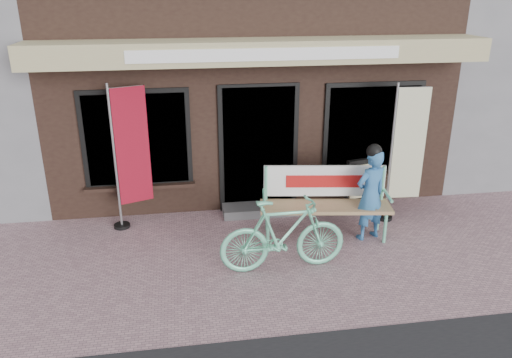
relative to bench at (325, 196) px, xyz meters
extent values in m
plane|color=#A37C85|center=(-0.86, -0.87, -0.64)|extent=(70.00, 70.00, 0.00)
cube|color=black|center=(-0.86, 4.13, 1.16)|extent=(7.00, 6.00, 3.60)
cube|color=tan|center=(-0.86, 0.78, 2.11)|extent=(7.00, 0.80, 0.35)
cube|color=white|center=(-0.86, 0.37, 2.11)|extent=(4.00, 0.02, 0.18)
cube|color=black|center=(-0.86, 1.11, 0.46)|extent=(1.20, 0.06, 2.10)
cube|color=black|center=(-0.86, 1.10, 0.46)|extent=(1.35, 0.04, 2.20)
cube|color=black|center=(-2.86, 1.11, 0.71)|extent=(1.60, 0.06, 1.50)
cube|color=black|center=(1.14, 1.11, 0.71)|extent=(1.60, 0.06, 1.50)
cube|color=black|center=(-2.86, 1.10, 0.71)|extent=(1.75, 0.04, 1.65)
cube|color=black|center=(1.14, 1.10, 0.71)|extent=(1.75, 0.04, 1.65)
cube|color=black|center=(-2.86, 1.05, -0.09)|extent=(1.80, 0.18, 0.06)
cube|color=black|center=(1.14, 1.05, -0.09)|extent=(1.80, 0.18, 0.06)
cube|color=#59595B|center=(-0.86, 0.88, -0.56)|extent=(1.30, 0.45, 0.15)
cylinder|color=#6CD3A8|center=(-0.93, -0.19, -0.40)|extent=(0.06, 0.06, 0.47)
cylinder|color=#6CD3A8|center=(-0.86, 0.25, -0.40)|extent=(0.06, 0.06, 0.47)
cylinder|color=#6CD3A8|center=(0.83, -0.46, -0.40)|extent=(0.06, 0.06, 0.47)
cylinder|color=#6CD3A8|center=(0.90, -0.02, -0.40)|extent=(0.06, 0.06, 0.47)
cube|color=tan|center=(-0.02, -0.10, -0.14)|extent=(2.05, 0.79, 0.06)
cylinder|color=#6CD3A8|center=(-0.88, 0.25, 0.14)|extent=(0.06, 0.06, 0.61)
cylinder|color=#6CD3A8|center=(0.92, -0.02, 0.14)|extent=(0.06, 0.06, 0.61)
cube|color=white|center=(0.02, 0.14, 0.20)|extent=(1.88, 0.32, 0.50)
cube|color=#B21414|center=(0.02, 0.11, 0.20)|extent=(1.19, 0.19, 0.20)
cylinder|color=#6CD3A8|center=(-0.95, 0.04, 0.05)|extent=(0.12, 0.49, 0.04)
cylinder|color=#6CD3A8|center=(0.92, -0.24, 0.05)|extent=(0.12, 0.49, 0.04)
imported|color=#2F68A2|center=(0.63, -0.25, 0.08)|extent=(0.61, 0.50, 1.44)
sphere|color=black|center=(0.63, -0.25, 0.77)|extent=(0.29, 0.29, 0.23)
imported|color=#6CD3A8|center=(-0.86, -0.96, -0.11)|extent=(1.75, 0.55, 1.04)
cylinder|color=gray|center=(-3.18, 0.69, 0.54)|extent=(0.05, 0.05, 2.35)
cylinder|color=gray|center=(-2.93, 0.78, 1.62)|extent=(0.51, 0.21, 0.03)
cube|color=maroon|center=(-2.91, 0.79, 0.70)|extent=(0.51, 0.22, 1.87)
cylinder|color=black|center=(-3.18, 0.69, -0.61)|extent=(0.33, 0.33, 0.05)
cylinder|color=gray|center=(1.17, 0.33, 0.51)|extent=(0.04, 0.04, 2.30)
cylinder|color=gray|center=(1.43, 0.31, 1.58)|extent=(0.52, 0.06, 0.03)
cube|color=beige|center=(1.45, 0.31, 0.67)|extent=(0.52, 0.06, 1.83)
cylinder|color=black|center=(1.17, 0.33, -0.61)|extent=(0.27, 0.27, 0.05)
cube|color=black|center=(0.79, 0.67, -0.15)|extent=(0.49, 0.20, 0.97)
cube|color=beige|center=(0.81, 0.61, -0.05)|extent=(0.40, 0.12, 0.59)
camera|label=1|loc=(-2.14, -6.85, 3.03)|focal=35.00mm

